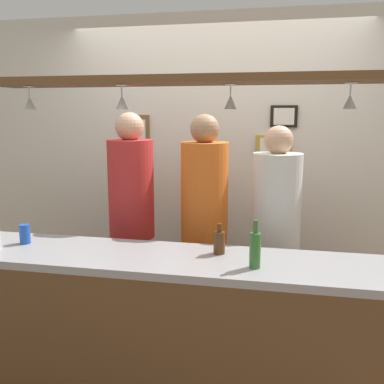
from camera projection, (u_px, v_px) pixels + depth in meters
name	position (u px, v px, depth m)	size (l,w,h in m)	color
ground_plane	(189.00, 373.00, 2.97)	(8.00, 8.00, 0.00)	brown
back_wall	(215.00, 167.00, 3.79)	(4.40, 0.06, 2.60)	silver
bar_counter	(170.00, 319.00, 2.37)	(2.70, 0.55, 0.96)	#99999E
overhead_glass_rack	(177.00, 80.00, 2.33)	(2.20, 0.36, 0.04)	brown
hanging_wineglass_far_left	(30.00, 102.00, 2.49)	(0.07, 0.07, 0.13)	silver
hanging_wineglass_left	(122.00, 101.00, 2.35)	(0.07, 0.07, 0.13)	silver
hanging_wineglass_center_left	(230.00, 101.00, 2.30)	(0.07, 0.07, 0.13)	silver
hanging_wineglass_center	(350.00, 101.00, 2.18)	(0.07, 0.07, 0.13)	silver
person_left_red_shirt	(132.00, 207.00, 3.23)	(0.34, 0.34, 1.77)	#2D334C
person_middle_orange_shirt	(204.00, 211.00, 3.12)	(0.34, 0.34, 1.76)	#2D334C
person_right_white_patterned_shirt	(276.00, 221.00, 3.03)	(0.34, 0.34, 1.68)	#2D334C
bottle_beer_green_import	(255.00, 249.00, 2.27)	(0.06, 0.06, 0.26)	#336B2D
bottle_beer_brown_stubby	(219.00, 242.00, 2.50)	(0.07, 0.07, 0.18)	#512D14
drink_can	(25.00, 234.00, 2.70)	(0.07, 0.07, 0.12)	#1E4CB2
picture_frame_lower_pair	(274.00, 146.00, 3.62)	(0.30, 0.02, 0.18)	#B29338
picture_frame_upper_small	(284.00, 116.00, 3.56)	(0.22, 0.02, 0.18)	black
picture_frame_caricature	(135.00, 134.00, 3.84)	(0.26, 0.02, 0.34)	brown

